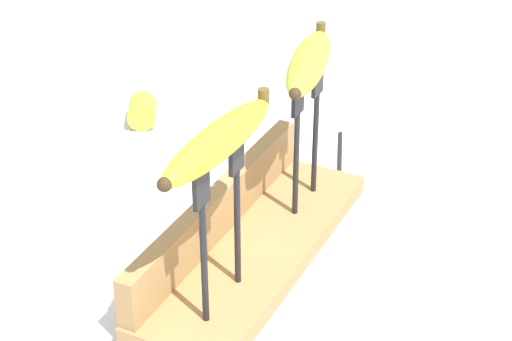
# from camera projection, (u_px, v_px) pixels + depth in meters

# --- Properties ---
(ground_plane) EXTENTS (3.00, 3.00, 0.00)m
(ground_plane) POSITION_uv_depth(u_px,v_px,m) (256.00, 259.00, 1.02)
(ground_plane) COLOR silver
(wooden_board) EXTENTS (0.40, 0.12, 0.02)m
(wooden_board) POSITION_uv_depth(u_px,v_px,m) (256.00, 251.00, 1.01)
(wooden_board) COLOR #A87F4C
(wooden_board) RESTS_ON ground
(board_backstop) EXTENTS (0.40, 0.02, 0.06)m
(board_backstop) POSITION_uv_depth(u_px,v_px,m) (217.00, 211.00, 1.01)
(board_backstop) COLOR #A87F4C
(board_backstop) RESTS_ON wooden_board
(fork_stand_left) EXTENTS (0.10, 0.01, 0.18)m
(fork_stand_left) POSITION_uv_depth(u_px,v_px,m) (221.00, 217.00, 0.86)
(fork_stand_left) COLOR black
(fork_stand_left) RESTS_ON wooden_board
(fork_stand_right) EXTENTS (0.09, 0.01, 0.17)m
(fork_stand_right) POSITION_uv_depth(u_px,v_px,m) (307.00, 129.00, 1.03)
(fork_stand_right) COLOR black
(fork_stand_right) RESTS_ON wooden_board
(banana_raised_left) EXTENTS (0.20, 0.05, 0.04)m
(banana_raised_left) POSITION_uv_depth(u_px,v_px,m) (219.00, 141.00, 0.82)
(banana_raised_left) COLOR yellow
(banana_raised_left) RESTS_ON fork_stand_left
(banana_raised_right) EXTENTS (0.19, 0.08, 0.04)m
(banana_raised_right) POSITION_uv_depth(u_px,v_px,m) (309.00, 62.00, 0.99)
(banana_raised_right) COLOR #B2C138
(banana_raised_right) RESTS_ON fork_stand_right
(fork_fallen_near) EXTENTS (0.18, 0.08, 0.01)m
(fork_fallen_near) POSITION_uv_depth(u_px,v_px,m) (338.00, 171.00, 1.19)
(fork_fallen_near) COLOR black
(fork_fallen_near) RESTS_ON ground
(banana_chunk_far) EXTENTS (0.07, 0.06, 0.04)m
(banana_chunk_far) POSITION_uv_depth(u_px,v_px,m) (142.00, 111.00, 1.32)
(banana_chunk_far) COLOR #B2C138
(banana_chunk_far) RESTS_ON ground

